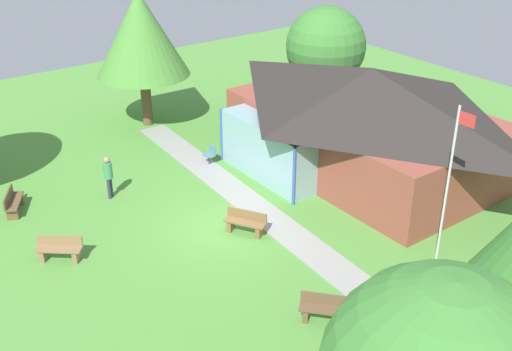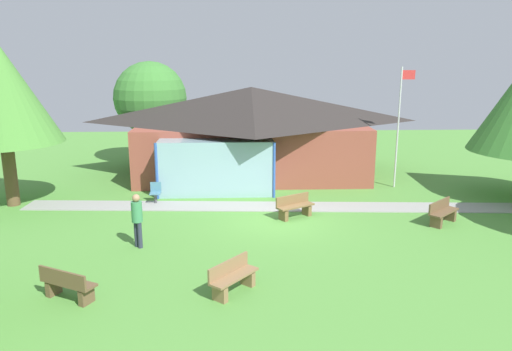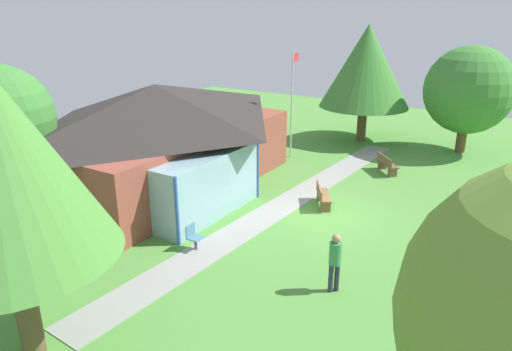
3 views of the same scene
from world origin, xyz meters
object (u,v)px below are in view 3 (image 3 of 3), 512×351
at_px(tree_east_hedge, 366,66).
at_px(bench_front_left, 458,345).
at_px(bench_front_center, 475,262).
at_px(visitor_strolling_lawn, 335,258).
at_px(tree_far_east, 469,90).
at_px(bench_mid_right, 387,165).
at_px(patio_chair_west, 194,238).
at_px(pavilion, 159,134).
at_px(bench_rear_near_path, 322,196).
at_px(flagpole, 292,100).

bearing_deg(tree_east_hedge, bench_front_left, -153.20).
bearing_deg(tree_east_hedge, bench_front_center, -146.89).
xyz_separation_m(visitor_strolling_lawn, tree_far_east, (15.95, -0.50, 2.33)).
relative_size(bench_mid_right, visitor_strolling_lawn, 0.81).
xyz_separation_m(bench_mid_right, tree_far_east, (5.45, -2.33, 2.95)).
relative_size(patio_chair_west, tree_far_east, 0.15).
relative_size(bench_front_left, visitor_strolling_lawn, 0.88).
height_order(bench_front_center, bench_front_left, same).
xyz_separation_m(pavilion, bench_front_left, (-4.89, -13.27, -1.87)).
bearing_deg(bench_front_left, bench_rear_near_path, 71.99).
distance_m(bench_mid_right, bench_front_left, 12.72).
xyz_separation_m(pavilion, patio_chair_west, (-4.02, -5.09, -1.85)).
relative_size(bench_mid_right, tree_east_hedge, 0.21).
bearing_deg(pavilion, bench_rear_near_path, -78.41).
relative_size(bench_mid_right, bench_front_center, 0.98).
height_order(visitor_strolling_lawn, tree_far_east, tree_far_east).
distance_m(bench_front_center, patio_chair_west, 8.56).
distance_m(flagpole, visitor_strolling_lawn, 12.65).
bearing_deg(flagpole, visitor_strolling_lawn, -146.42).
distance_m(pavilion, flagpole, 7.26).
relative_size(bench_mid_right, tree_far_east, 0.25).
distance_m(bench_mid_right, tree_far_east, 6.62).
xyz_separation_m(pavilion, flagpole, (6.59, -2.95, 0.73)).
bearing_deg(bench_mid_right, tree_far_east, 114.76).
xyz_separation_m(bench_rear_near_path, tree_far_east, (10.68, -3.25, 2.95)).
bearing_deg(visitor_strolling_lawn, flagpole, -103.26).
height_order(flagpole, bench_mid_right, flagpole).
height_order(bench_rear_near_path, patio_chair_west, patio_chair_west).
relative_size(bench_front_center, tree_east_hedge, 0.22).
relative_size(pavilion, tree_east_hedge, 1.81).
bearing_deg(visitor_strolling_lawn, tree_far_east, -138.64).
distance_m(patio_chair_west, visitor_strolling_lawn, 4.81).
bearing_deg(flagpole, tree_far_east, -53.19).
bearing_deg(visitor_strolling_lawn, pavilion, -67.99).
height_order(bench_front_center, visitor_strolling_lawn, visitor_strolling_lawn).
xyz_separation_m(bench_front_left, patio_chair_west, (0.87, 8.19, 0.01)).
bearing_deg(visitor_strolling_lawn, bench_front_left, 115.62).
distance_m(bench_rear_near_path, bench_front_center, 6.34).
relative_size(pavilion, bench_rear_near_path, 7.90).
bearing_deg(patio_chair_west, pavilion, -129.10).
relative_size(flagpole, tree_far_east, 0.96).
height_order(flagpole, visitor_strolling_lawn, flagpole).
height_order(pavilion, visitor_strolling_lawn, pavilion).
bearing_deg(patio_chair_west, flagpole, -169.40).
relative_size(bench_rear_near_path, patio_chair_west, 1.76).
relative_size(visitor_strolling_lawn, tree_far_east, 0.31).
bearing_deg(tree_far_east, bench_rear_near_path, 163.07).
bearing_deg(bench_rear_near_path, bench_mid_right, 138.82).
height_order(bench_rear_near_path, tree_east_hedge, tree_east_hedge).
height_order(bench_mid_right, patio_chair_west, patio_chair_west).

